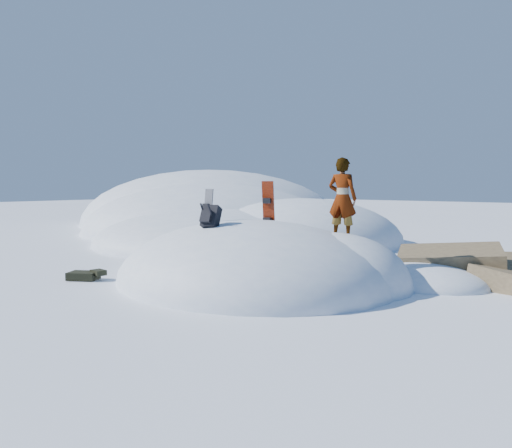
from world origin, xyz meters
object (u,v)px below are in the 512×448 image
Objects in this scene: snowboard_red at (268,213)px; snowboard_dark at (207,216)px; person at (342,199)px; backpack at (210,217)px.

snowboard_red reaches higher than snowboard_dark.
person is at bearing -3.37° from snowboard_red.
snowboard_dark is at bearing 20.98° from person.
snowboard_dark is at bearing -150.74° from snowboard_red.
backpack is at bearing -118.61° from snowboard_red.
snowboard_red is 1.51m from snowboard_dark.
snowboard_dark is 3.29m from person.
snowboard_red is 1.70m from backpack.
person is at bearing 25.76° from backpack.
snowboard_red is 1.17× the size of snowboard_dark.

